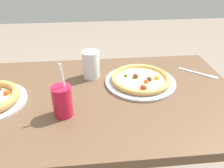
% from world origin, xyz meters
% --- Properties ---
extents(dining_table, '(1.30, 0.76, 0.75)m').
position_xyz_m(dining_table, '(0.00, 0.00, 0.63)').
color(dining_table, brown).
rests_on(dining_table, ground).
extents(pizza_far, '(0.34, 0.34, 0.04)m').
position_xyz_m(pizza_far, '(0.22, 0.08, 0.77)').
color(pizza_far, '#B7B7BC').
rests_on(pizza_far, dining_table).
extents(drink_cup_colored, '(0.08, 0.08, 0.22)m').
position_xyz_m(drink_cup_colored, '(-0.13, -0.13, 0.81)').
color(drink_cup_colored, red).
rests_on(drink_cup_colored, dining_table).
extents(water_cup_clear, '(0.08, 0.08, 0.14)m').
position_xyz_m(water_cup_clear, '(-0.01, 0.17, 0.82)').
color(water_cup_clear, silver).
rests_on(water_cup_clear, dining_table).
extents(fork, '(0.17, 0.15, 0.00)m').
position_xyz_m(fork, '(0.55, 0.14, 0.75)').
color(fork, silver).
rests_on(fork, dining_table).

